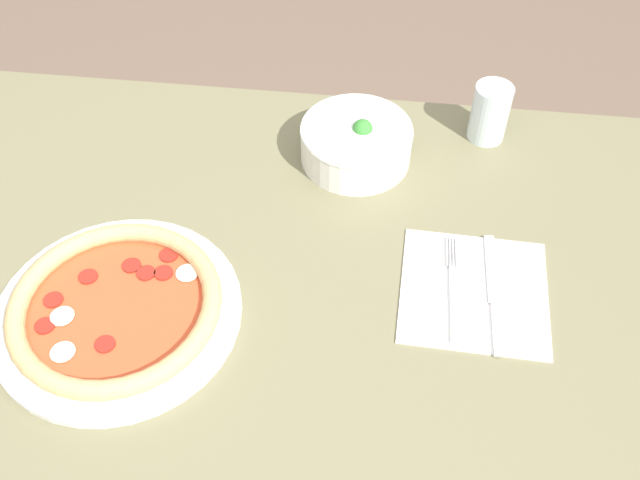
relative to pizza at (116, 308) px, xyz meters
name	(u,v)px	position (x,y,z in m)	size (l,w,h in m)	color
dining_table	(247,347)	(0.16, 0.03, -0.12)	(1.32, 0.95, 0.77)	#706B4C
pizza	(116,308)	(0.00, 0.00, 0.00)	(0.33, 0.33, 0.04)	white
bowl	(356,141)	(0.29, 0.35, 0.02)	(0.18, 0.18, 0.08)	white
napkin	(474,291)	(0.47, 0.10, -0.02)	(0.21, 0.21, 0.00)	white
fork	(452,288)	(0.44, 0.09, -0.01)	(0.02, 0.18, 0.00)	silver
knife	(493,297)	(0.50, 0.09, -0.01)	(0.02, 0.20, 0.01)	silver
glass	(490,113)	(0.50, 0.43, 0.03)	(0.06, 0.06, 0.10)	silver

